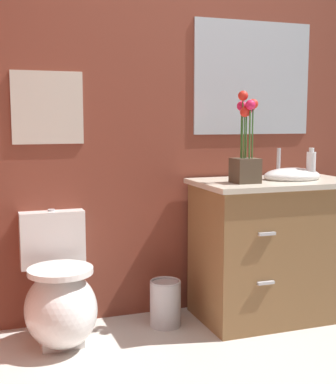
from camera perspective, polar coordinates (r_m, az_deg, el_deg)
name	(u,v)px	position (r m, az deg, el deg)	size (l,w,h in m)	color
wall_back	(224,110)	(3.40, 5.97, 8.69)	(4.63, 0.05, 2.50)	brown
toilet	(59,299)	(2.96, -11.53, -11.11)	(0.38, 0.59, 0.69)	white
vanity_cabinet	(273,247)	(3.30, 11.18, -5.77)	(0.94, 0.56, 1.02)	brown
flower_vase	(246,150)	(3.04, 8.32, 4.45)	(0.14, 0.14, 0.52)	#4C3D2D
soap_bottle	(311,165)	(3.27, 15.04, 2.77)	(0.05, 0.05, 0.19)	white
trash_bin	(165,303)	(3.16, -0.29, -11.77)	(0.18, 0.18, 0.27)	#B7B7BC
wall_poster	(48,108)	(3.07, -12.76, 8.78)	(0.39, 0.01, 0.40)	beige
wall_mirror	(253,78)	(3.47, 9.07, 11.93)	(0.80, 0.01, 0.70)	#B2BCC6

